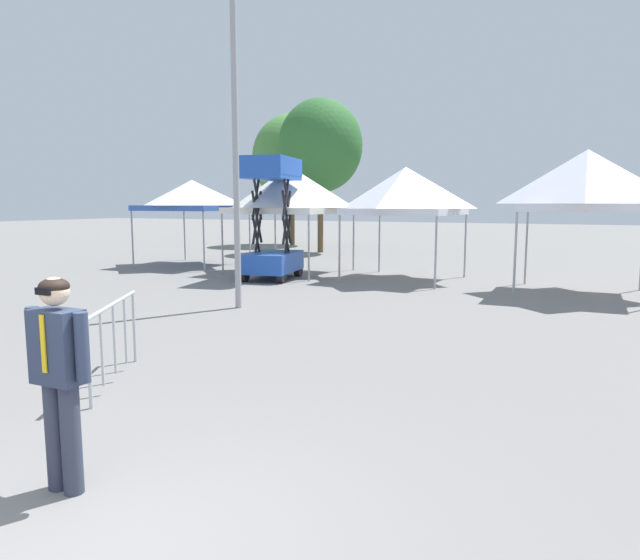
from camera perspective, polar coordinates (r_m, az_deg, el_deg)
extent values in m
plane|color=slate|center=(4.57, -23.59, -24.07)|extent=(140.00, 140.00, 0.00)
cylinder|color=#9E9EA3|center=(22.26, -18.22, 4.12)|extent=(0.06, 0.06, 2.30)
cylinder|color=#9E9EA3|center=(20.31, -11.52, 4.05)|extent=(0.06, 0.06, 2.30)
cylinder|color=#9E9EA3|center=(24.70, -13.36, 4.60)|extent=(0.06, 0.06, 2.30)
cylinder|color=#9E9EA3|center=(22.96, -7.02, 4.54)|extent=(0.06, 0.06, 2.30)
pyramid|color=white|center=(22.48, -12.65, 8.50)|extent=(3.45, 3.45, 0.95)
cube|color=#3359B2|center=(22.47, -12.61, 7.03)|extent=(3.42, 3.42, 0.20)
cylinder|color=#9E9EA3|center=(19.29, -9.72, 3.81)|extent=(0.06, 0.06, 2.23)
cylinder|color=#9E9EA3|center=(17.48, -1.13, 3.54)|extent=(0.06, 0.06, 2.23)
cylinder|color=#9E9EA3|center=(21.98, -4.48, 4.35)|extent=(0.06, 0.06, 2.23)
cylinder|color=#9E9EA3|center=(20.41, 3.37, 4.11)|extent=(0.06, 0.06, 2.23)
pyramid|color=white|center=(19.69, -3.03, 9.26)|extent=(3.57, 3.57, 1.39)
cube|color=white|center=(19.68, -3.01, 6.95)|extent=(3.54, 3.54, 0.20)
cylinder|color=#9E9EA3|center=(17.25, 1.96, 3.46)|extent=(0.06, 0.06, 2.22)
cylinder|color=#9E9EA3|center=(16.09, 11.48, 3.02)|extent=(0.06, 0.06, 2.22)
cylinder|color=#9E9EA3|center=(19.95, 5.95, 3.99)|extent=(0.06, 0.06, 2.22)
cylinder|color=#9E9EA3|center=(18.95, 14.29, 3.61)|extent=(0.06, 0.06, 2.22)
pyramid|color=white|center=(17.96, 8.52, 9.09)|extent=(3.34, 3.34, 1.25)
cube|color=white|center=(17.96, 8.48, 6.78)|extent=(3.31, 3.31, 0.20)
cylinder|color=#9E9EA3|center=(14.88, 18.90, 2.68)|extent=(0.06, 0.06, 2.36)
cylinder|color=#9E9EA3|center=(17.85, 19.90, 3.38)|extent=(0.06, 0.06, 2.36)
pyramid|color=white|center=(16.27, 25.05, 9.33)|extent=(3.20, 3.20, 1.36)
cube|color=white|center=(16.26, 24.89, 6.58)|extent=(3.17, 3.17, 0.20)
cylinder|color=black|center=(17.50, -7.56, 0.60)|extent=(0.27, 0.51, 0.48)
cylinder|color=black|center=(17.09, -3.87, 0.48)|extent=(0.27, 0.51, 0.48)
cylinder|color=black|center=(19.10, -5.60, 1.21)|extent=(0.27, 0.51, 0.48)
cylinder|color=black|center=(18.72, -2.18, 1.11)|extent=(0.27, 0.51, 0.48)
cube|color=blue|center=(18.06, -4.79, 1.81)|extent=(1.82, 2.53, 0.60)
cylinder|color=black|center=(18.17, -6.28, 3.94)|extent=(0.23, 0.81, 1.64)
cylinder|color=black|center=(18.17, -6.28, 3.94)|extent=(0.23, 0.81, 1.64)
cylinder|color=black|center=(17.85, -3.33, 3.90)|extent=(0.23, 0.81, 1.64)
cylinder|color=black|center=(17.85, -3.33, 3.90)|extent=(0.23, 0.81, 1.64)
cylinder|color=black|center=(18.14, -6.31, 6.24)|extent=(0.23, 0.81, 1.64)
cylinder|color=black|center=(18.14, -6.31, 6.24)|extent=(0.23, 0.81, 1.64)
cylinder|color=black|center=(17.81, -3.35, 6.25)|extent=(0.23, 0.81, 1.64)
cylinder|color=black|center=(17.81, -3.35, 6.25)|extent=(0.23, 0.81, 1.64)
cylinder|color=black|center=(18.14, -6.34, 8.55)|extent=(0.23, 0.81, 1.64)
cylinder|color=black|center=(18.14, -6.34, 8.55)|extent=(0.23, 0.81, 1.64)
cylinder|color=black|center=(17.81, -3.37, 8.61)|extent=(0.23, 0.81, 1.64)
cylinder|color=black|center=(17.81, -3.37, 8.61)|extent=(0.23, 0.81, 1.64)
cube|color=blue|center=(17.98, -4.89, 10.13)|extent=(1.73, 2.40, 0.12)
cube|color=blue|center=(17.01, -6.12, 11.39)|extent=(1.32, 0.32, 0.55)
cube|color=blue|center=(19.00, -3.81, 11.02)|extent=(1.32, 0.32, 0.55)
cube|color=blue|center=(18.23, -6.84, 11.13)|extent=(0.48, 2.16, 0.55)
cube|color=blue|center=(17.80, -2.91, 11.26)|extent=(0.48, 2.16, 0.55)
cylinder|color=#33384C|center=(5.34, -24.87, -13.88)|extent=(0.16, 0.16, 0.92)
cylinder|color=#33384C|center=(5.21, -23.56, -14.35)|extent=(0.16, 0.16, 0.92)
cube|color=#2D3851|center=(5.05, -24.69, -6.05)|extent=(0.42, 0.24, 0.60)
cylinder|color=#2D3851|center=(5.25, -26.62, -5.43)|extent=(0.11, 0.11, 0.56)
cylinder|color=#2D3851|center=(4.85, -22.63, -6.25)|extent=(0.11, 0.11, 0.56)
sphere|color=beige|center=(4.97, -24.98, -1.05)|extent=(0.23, 0.23, 0.23)
ellipsoid|color=black|center=(4.96, -25.00, -0.59)|extent=(0.23, 0.23, 0.14)
cube|color=black|center=(4.90, -25.93, -1.04)|extent=(0.15, 0.03, 0.06)
cube|color=yellow|center=(4.96, -25.89, -5.77)|extent=(0.04, 0.01, 0.46)
cylinder|color=#9E9EA3|center=(13.06, -8.44, 13.65)|extent=(0.14, 0.14, 7.49)
cylinder|color=brown|center=(27.95, 0.04, 6.37)|extent=(0.28, 0.28, 3.51)
ellipsoid|color=#2D662D|center=(28.09, 0.04, 13.25)|extent=(4.04, 4.04, 4.44)
cylinder|color=brown|center=(33.13, -2.79, 6.24)|extent=(0.28, 0.28, 3.14)
ellipsoid|color=#47843D|center=(33.22, -2.83, 12.05)|extent=(4.49, 4.49, 4.94)
cylinder|color=#B7BABF|center=(7.95, -19.98, -2.29)|extent=(1.08, 1.85, 0.05)
cylinder|color=#B7BABF|center=(7.13, -22.04, -7.81)|extent=(0.04, 0.04, 1.05)
cylinder|color=#B7BABF|center=(8.99, -18.05, -4.50)|extent=(0.04, 0.04, 1.05)
cylinder|color=#B7BABF|center=(7.55, -20.93, -6.50)|extent=(0.04, 0.04, 0.92)
cylinder|color=#B7BABF|center=(8.04, -19.82, -5.61)|extent=(0.04, 0.04, 0.92)
cylinder|color=#B7BABF|center=(8.53, -18.85, -4.82)|extent=(0.04, 0.04, 0.92)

